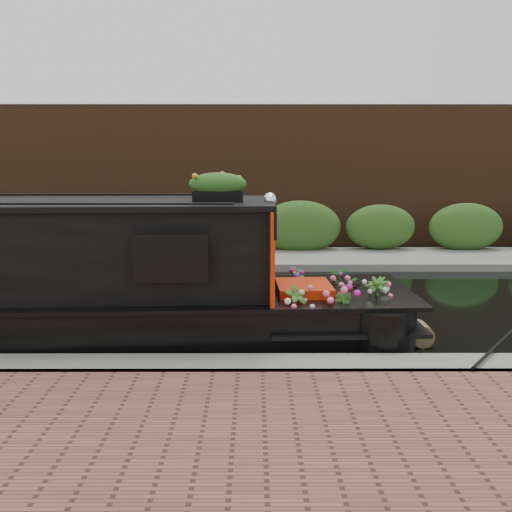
{
  "coord_description": "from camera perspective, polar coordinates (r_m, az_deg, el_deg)",
  "views": [
    {
      "loc": [
        1.02,
        -9.67,
        2.69
      ],
      "look_at": [
        1.05,
        -0.6,
        1.03
      ],
      "focal_mm": 40.0,
      "sensor_mm": 36.0,
      "label": 1
    }
  ],
  "objects": [
    {
      "name": "ground",
      "position": [
        10.09,
        -5.98,
        -5.13
      ],
      "size": [
        80.0,
        80.0,
        0.0
      ],
      "primitive_type": "plane",
      "color": "black",
      "rests_on": "ground"
    },
    {
      "name": "near_bank_coping",
      "position": [
        6.99,
        -8.74,
        -12.37
      ],
      "size": [
        40.0,
        0.6,
        0.5
      ],
      "primitive_type": "cube",
      "color": "slate",
      "rests_on": "ground"
    },
    {
      "name": "far_bank_path",
      "position": [
        14.17,
        -4.29,
        -0.59
      ],
      "size": [
        40.0,
        2.4,
        0.34
      ],
      "primitive_type": "cube",
      "color": "gray",
      "rests_on": "ground"
    },
    {
      "name": "far_hedge",
      "position": [
        15.05,
        -4.05,
        0.06
      ],
      "size": [
        40.0,
        1.1,
        2.8
      ],
      "primitive_type": "cube",
      "color": "#2E571D",
      "rests_on": "ground"
    },
    {
      "name": "far_brick_wall",
      "position": [
        17.12,
        -3.58,
        1.32
      ],
      "size": [
        40.0,
        1.0,
        8.0
      ],
      "primitive_type": "cube",
      "color": "#4F2E1B",
      "rests_on": "ground"
    },
    {
      "name": "rope_fender",
      "position": [
        8.46,
        16.06,
        -7.46
      ],
      "size": [
        0.31,
        0.39,
        0.31
      ],
      "primitive_type": "cylinder",
      "rotation": [
        1.57,
        0.0,
        0.0
      ],
      "color": "olive",
      "rests_on": "ground"
    }
  ]
}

